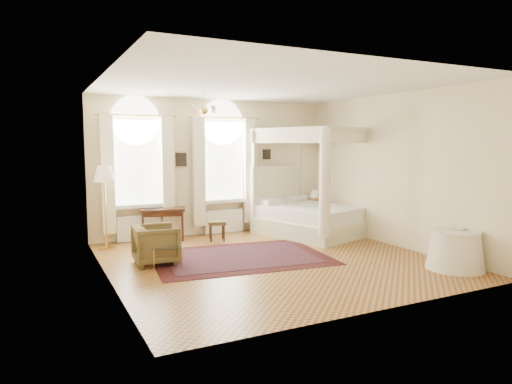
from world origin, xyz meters
TOP-DOWN VIEW (x-y plane):
  - ground at (0.00, 0.00)m, footprint 6.00×6.00m
  - room_walls at (0.00, 0.00)m, footprint 6.00×6.00m
  - window_left at (-1.90, 2.87)m, footprint 1.62×0.27m
  - window_right at (0.20, 2.87)m, footprint 1.62×0.27m
  - chandelier at (-0.90, 1.20)m, footprint 0.51×0.45m
  - wall_pictures at (0.09, 2.97)m, footprint 2.54×0.03m
  - canopy_bed at (2.03, 1.72)m, footprint 2.54×2.84m
  - nightstand at (2.70, 2.70)m, footprint 0.49×0.45m
  - nightstand_lamp at (2.75, 2.68)m, footprint 0.25×0.25m
  - writing_desk at (-1.39, 2.70)m, footprint 1.11×0.78m
  - laptop at (-1.63, 2.73)m, footprint 0.34×0.22m
  - stool at (-0.28, 2.14)m, footprint 0.49×0.49m
  - armchair at (-2.05, 0.71)m, footprint 0.84×0.81m
  - coffee_table at (-1.92, 0.39)m, footprint 0.64×0.52m
  - floor_lamp at (-2.70, 2.37)m, footprint 0.45×0.45m
  - oriental_rug at (-0.47, 0.45)m, footprint 3.61×2.78m
  - side_table at (2.63, -2.00)m, footprint 1.01×1.01m
  - book at (2.67, -1.92)m, footprint 0.20×0.26m

SIDE VIEW (x-z plane):
  - ground at x=0.00m, z-range 0.00..0.00m
  - oriental_rug at x=-0.47m, z-range 0.00..0.01m
  - nightstand at x=2.70m, z-range 0.00..0.62m
  - side_table at x=2.63m, z-range -0.01..0.68m
  - coffee_table at x=-1.92m, z-range 0.15..0.54m
  - armchair at x=-2.05m, z-range 0.00..0.73m
  - stool at x=-0.28m, z-range 0.15..0.60m
  - canopy_bed at x=2.03m, z-range -0.71..1.89m
  - writing_desk at x=-1.39m, z-range 0.27..1.02m
  - book at x=2.67m, z-range 0.69..0.71m
  - laptop at x=-1.63m, z-range 0.75..0.78m
  - nightstand_lamp at x=2.75m, z-range 0.68..1.04m
  - window_left at x=-1.90m, z-range -0.16..3.13m
  - window_right at x=0.20m, z-range -0.16..3.13m
  - floor_lamp at x=-2.70m, z-range 0.62..2.39m
  - wall_pictures at x=0.09m, z-range 1.70..2.09m
  - room_walls at x=0.00m, z-range -1.02..4.98m
  - chandelier at x=-0.90m, z-range 2.66..3.16m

